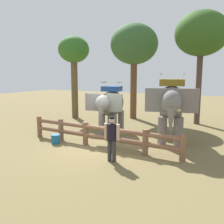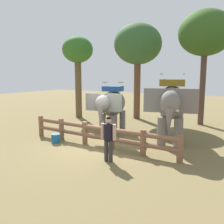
% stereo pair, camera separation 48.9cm
% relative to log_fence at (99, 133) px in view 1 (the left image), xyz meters
% --- Properties ---
extents(ground_plane, '(60.00, 60.00, 0.00)m').
position_rel_log_fence_xyz_m(ground_plane, '(-0.00, 0.00, -0.60)').
color(ground_plane, brown).
extents(log_fence, '(7.67, 0.54, 1.05)m').
position_rel_log_fence_xyz_m(log_fence, '(0.00, 0.00, 0.00)').
color(log_fence, brown).
rests_on(log_fence, ground).
extents(elephant_near_left, '(2.03, 3.37, 2.83)m').
position_rel_log_fence_xyz_m(elephant_near_left, '(-0.64, 2.32, 0.99)').
color(elephant_near_left, slate).
rests_on(elephant_near_left, ground).
extents(elephant_center, '(2.48, 3.90, 3.27)m').
position_rel_log_fence_xyz_m(elephant_center, '(2.62, 2.26, 1.23)').
color(elephant_center, slate).
rests_on(elephant_center, ground).
extents(tourist_woman_in_black, '(0.60, 0.36, 1.69)m').
position_rel_log_fence_xyz_m(tourist_woman_in_black, '(1.39, -1.37, 0.38)').
color(tourist_woman_in_black, '#302E31').
rests_on(tourist_woman_in_black, ground).
extents(tree_far_left, '(3.28, 3.28, 7.11)m').
position_rel_log_fence_xyz_m(tree_far_left, '(3.05, 7.35, 5.05)').
color(tree_far_left, brown).
rests_on(tree_far_left, ground).
extents(tree_back_center, '(3.35, 3.35, 6.75)m').
position_rel_log_fence_xyz_m(tree_back_center, '(-1.42, 7.27, 4.63)').
color(tree_back_center, brown).
rests_on(tree_back_center, ground).
extents(tree_far_right, '(2.22, 2.22, 5.92)m').
position_rel_log_fence_xyz_m(tree_far_right, '(-5.36, 5.47, 4.11)').
color(tree_far_right, brown).
rests_on(tree_far_right, ground).
extents(feed_bucket, '(0.42, 0.42, 0.43)m').
position_rel_log_fence_xyz_m(feed_bucket, '(-2.04, -0.52, -0.39)').
color(feed_bucket, '#19598C').
rests_on(feed_bucket, ground).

